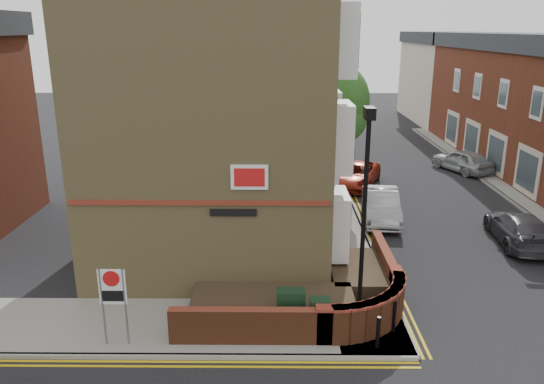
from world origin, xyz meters
The scene contains 25 objects.
ground centered at (0.00, 0.00, 0.00)m, with size 120.00×120.00×0.00m, color black.
pavement_corner centered at (-3.50, 1.50, 0.06)m, with size 13.00×3.00×0.12m, color gray.
pavement_main centered at (2.00, 16.00, 0.06)m, with size 2.00×32.00×0.12m, color gray.
kerb_side centered at (-3.50, 0.00, 0.06)m, with size 13.00×0.15×0.12m, color gray.
kerb_main_near centered at (3.00, 16.00, 0.06)m, with size 0.15×32.00×0.12m, color gray.
kerb_main_far centered at (11.00, 13.00, 0.06)m, with size 0.15×40.00×0.12m, color gray.
yellow_lines_side centered at (-3.50, -0.25, 0.01)m, with size 13.00×0.28×0.01m, color gold.
yellow_lines_main centered at (3.25, 16.00, 0.01)m, with size 0.28×32.00×0.01m, color gold.
corner_building centered at (-2.84, 8.00, 6.23)m, with size 8.95×10.40×13.60m.
garden_wall centered at (0.00, 2.50, 0.00)m, with size 6.80×6.00×1.20m, color brown, non-canonical shape.
lamppost centered at (1.60, 1.20, 3.34)m, with size 0.25×0.50×6.30m.
utility_cabinet_large centered at (-0.30, 1.30, 0.72)m, with size 0.80×0.45×1.20m, color black.
utility_cabinet_small centered at (0.50, 1.00, 0.67)m, with size 0.55×0.40×1.10m, color black.
bollard_near centered at (2.00, 0.40, 0.57)m, with size 0.11×0.11×0.90m, color black.
bollard_far centered at (2.60, 1.20, 0.57)m, with size 0.11×0.11×0.90m, color black.
zone_sign centered at (-5.00, 0.50, 1.64)m, with size 0.72×0.07×2.20m.
far_terrace_cream centered at (14.50, 38.00, 4.05)m, with size 5.40×12.40×8.00m.
tree_near centered at (2.00, 14.05, 4.70)m, with size 3.64×3.65×6.70m.
tree_mid centered at (2.00, 22.05, 5.20)m, with size 4.03×4.03×7.42m.
tree_far centered at (2.00, 30.05, 4.91)m, with size 3.81×3.81×7.00m.
traffic_light_assembly centered at (2.40, 25.00, 2.78)m, with size 0.20×0.16×4.20m.
silver_car_near centered at (3.99, 10.57, 0.70)m, with size 1.48×4.25×1.40m, color #A0A2A8.
red_car_main centered at (3.60, 16.00, 0.64)m, with size 2.14×4.64×1.29m, color maroon.
grey_car_far centered at (9.00, 7.91, 0.64)m, with size 1.79×4.39×1.27m, color #353339.
silver_car_far centered at (10.50, 19.12, 0.69)m, with size 1.62×4.03×1.37m, color #9DA0A4.
Camera 1 is at (-0.72, -11.96, 8.28)m, focal length 35.00 mm.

